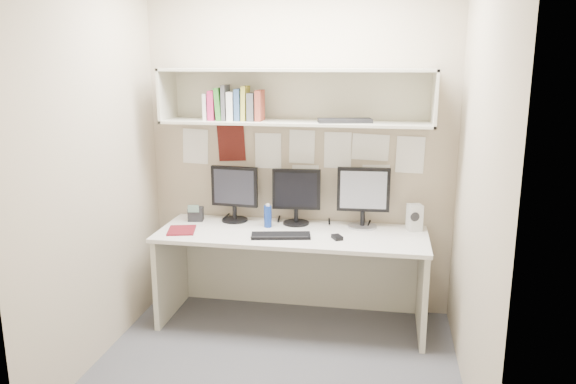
% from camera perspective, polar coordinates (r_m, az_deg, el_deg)
% --- Properties ---
extents(floor, '(2.40, 2.00, 0.01)m').
position_cam_1_polar(floor, '(3.91, -1.27, -17.20)').
color(floor, '#434348').
rests_on(floor, ground).
extents(wall_back, '(2.40, 0.02, 2.60)m').
position_cam_1_polar(wall_back, '(4.40, 1.18, 4.39)').
color(wall_back, tan).
rests_on(wall_back, ground).
extents(wall_front, '(2.40, 0.02, 2.60)m').
position_cam_1_polar(wall_front, '(2.49, -5.91, -2.68)').
color(wall_front, tan).
rests_on(wall_front, ground).
extents(wall_left, '(0.02, 2.00, 2.60)m').
position_cam_1_polar(wall_left, '(3.85, -19.19, 2.35)').
color(wall_left, tan).
rests_on(wall_left, ground).
extents(wall_right, '(0.02, 2.00, 2.60)m').
position_cam_1_polar(wall_right, '(3.41, 18.79, 1.05)').
color(wall_right, tan).
rests_on(wall_right, ground).
extents(desk, '(2.00, 0.70, 0.73)m').
position_cam_1_polar(desk, '(4.32, 0.40, -8.67)').
color(desk, silver).
rests_on(desk, floor).
extents(overhead_hutch, '(2.00, 0.38, 0.40)m').
position_cam_1_polar(overhead_hutch, '(4.22, 0.91, 9.74)').
color(overhead_hutch, beige).
rests_on(overhead_hutch, wall_back).
extents(pinned_papers, '(1.92, 0.01, 0.48)m').
position_cam_1_polar(pinned_papers, '(4.41, 1.16, 3.73)').
color(pinned_papers, white).
rests_on(pinned_papers, wall_back).
extents(monitor_left, '(0.38, 0.21, 0.44)m').
position_cam_1_polar(monitor_left, '(4.44, -5.46, 0.09)').
color(monitor_left, black).
rests_on(monitor_left, desk).
extents(monitor_center, '(0.37, 0.20, 0.43)m').
position_cam_1_polar(monitor_center, '(4.34, 0.85, -0.20)').
color(monitor_center, black).
rests_on(monitor_center, desk).
extents(monitor_right, '(0.40, 0.22, 0.46)m').
position_cam_1_polar(monitor_right, '(4.29, 7.65, -0.30)').
color(monitor_right, '#A5A5AA').
rests_on(monitor_right, desk).
extents(keyboard, '(0.45, 0.23, 0.02)m').
position_cam_1_polar(keyboard, '(4.07, -0.73, -4.46)').
color(keyboard, black).
rests_on(keyboard, desk).
extents(mouse, '(0.09, 0.11, 0.03)m').
position_cam_1_polar(mouse, '(4.04, 5.01, -4.61)').
color(mouse, black).
rests_on(mouse, desk).
extents(speaker, '(0.13, 0.13, 0.20)m').
position_cam_1_polar(speaker, '(4.31, 12.73, -2.54)').
color(speaker, '#BCBCB7').
rests_on(speaker, desk).
extents(blue_bottle, '(0.06, 0.06, 0.18)m').
position_cam_1_polar(blue_bottle, '(4.29, -2.07, -2.46)').
color(blue_bottle, navy).
rests_on(blue_bottle, desk).
extents(maroon_notebook, '(0.25, 0.28, 0.01)m').
position_cam_1_polar(maroon_notebook, '(4.28, -10.76, -3.84)').
color(maroon_notebook, maroon).
rests_on(maroon_notebook, desk).
extents(desk_phone, '(0.13, 0.12, 0.14)m').
position_cam_1_polar(desk_phone, '(4.53, -9.35, -2.20)').
color(desk_phone, black).
rests_on(desk_phone, desk).
extents(book_stack, '(0.44, 0.16, 0.26)m').
position_cam_1_polar(book_stack, '(4.24, -5.49, 8.79)').
color(book_stack, silver).
rests_on(book_stack, overhead_hutch).
extents(hutch_tray, '(0.41, 0.23, 0.03)m').
position_cam_1_polar(hutch_tray, '(4.10, 5.79, 7.23)').
color(hutch_tray, black).
rests_on(hutch_tray, overhead_hutch).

